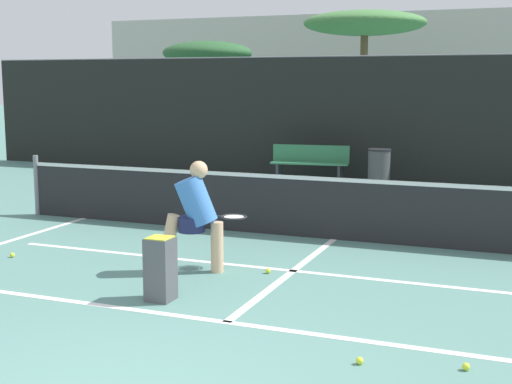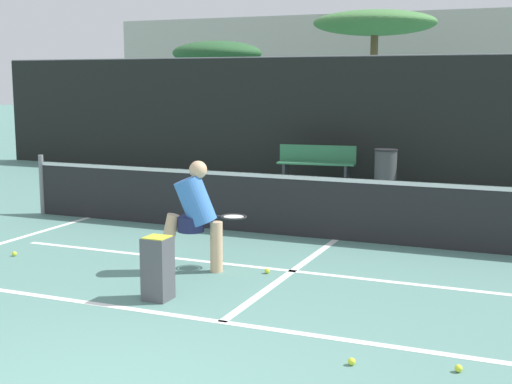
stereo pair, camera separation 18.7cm
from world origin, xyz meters
name	(u,v)px [view 2 (the right image)]	position (x,y,z in m)	size (l,w,h in m)	color
court_baseline_near	(222,322)	(0.00, 2.31, 0.00)	(11.00, 0.10, 0.01)	white
court_service_line	(292,271)	(0.00, 4.39, 0.00)	(8.25, 0.10, 0.01)	white
court_center_mark	(291,272)	(0.00, 4.33, 0.00)	(0.10, 4.03, 0.01)	white
court_sideline_left	(8,241)	(-4.51, 4.33, 0.00)	(0.10, 5.03, 0.01)	white
net	(337,207)	(0.00, 6.34, 0.51)	(11.09, 0.09, 1.07)	slate
fence_back	(419,119)	(0.00, 13.11, 1.48)	(24.00, 0.06, 2.98)	black
player_practicing	(195,213)	(-1.14, 3.93, 0.75)	(1.08, 0.83, 1.42)	#DBAD84
tennis_ball_scattered_0	(267,271)	(-0.26, 4.17, 0.03)	(0.07, 0.07, 0.07)	#D1E033
tennis_ball_scattered_1	(459,368)	(2.35, 1.96, 0.03)	(0.07, 0.07, 0.07)	#D1E033
tennis_ball_scattered_3	(14,254)	(-3.80, 3.65, 0.03)	(0.07, 0.07, 0.07)	#D1E033
tennis_ball_scattered_4	(352,361)	(1.49, 1.76, 0.03)	(0.07, 0.07, 0.07)	#D1E033
ball_hopper	(158,267)	(-0.97, 2.72, 0.37)	(0.28, 0.28, 0.71)	#4C4C51
courtside_bench	(317,162)	(-2.20, 12.17, 0.48)	(1.87, 0.61, 0.86)	#33724C
trash_bin	(386,168)	(-0.51, 11.99, 0.43)	(0.52, 0.52, 0.86)	#3F3F42
parked_car	(462,143)	(0.54, 17.06, 0.61)	(1.62, 3.94, 1.44)	navy
tree_west	(375,24)	(-3.36, 22.48, 4.41)	(4.51, 4.51, 4.90)	brown
tree_mid	(217,54)	(-8.75, 20.33, 3.32)	(3.31, 3.31, 3.81)	brown
building_far	(486,73)	(0.00, 29.52, 2.69)	(36.00, 2.40, 5.38)	#B2ADA3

